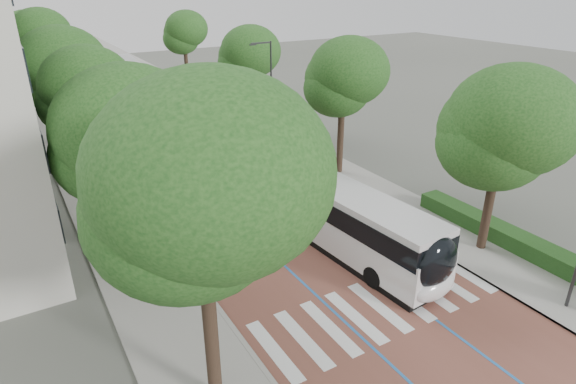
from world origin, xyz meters
name	(u,v)px	position (x,y,z in m)	size (l,w,h in m)	color
ground	(392,322)	(0.00, 0.00, 0.00)	(160.00, 160.00, 0.00)	#51544C
road	(132,107)	(0.00, 40.00, 0.01)	(11.00, 140.00, 0.02)	brown
sidewalk_left	(54,117)	(-7.50, 40.00, 0.06)	(4.00, 140.00, 0.12)	gray
sidewalk_right	(200,98)	(7.50, 40.00, 0.06)	(4.00, 140.00, 0.12)	gray
kerb_left	(75,114)	(-5.60, 40.00, 0.06)	(0.20, 140.00, 0.14)	gray
kerb_right	(183,100)	(5.60, 40.00, 0.06)	(0.20, 140.00, 0.14)	gray
zebra_crossing	(379,307)	(0.20, 1.00, 0.03)	(10.55, 3.60, 0.01)	silver
lane_line_left	(116,109)	(-1.60, 40.00, 0.02)	(0.12, 126.00, 0.01)	#2264AE
lane_line_right	(147,105)	(1.60, 40.00, 0.02)	(0.12, 126.00, 0.01)	#2264AE
hedge	(536,250)	(9.10, 0.00, 0.52)	(1.20, 14.00, 0.80)	#1B4016
streetlight_far	(269,85)	(6.62, 22.00, 4.82)	(1.82, 0.20, 8.00)	#2D2C2F
lamp_post_left	(168,189)	(-6.10, 8.00, 4.12)	(0.14, 0.14, 8.00)	#2D2C2F
trees_left	(68,78)	(-7.50, 23.48, 6.53)	(6.48, 61.22, 10.07)	black
trees_right	(303,72)	(7.70, 18.77, 6.20)	(5.94, 47.38, 8.63)	black
lead_bus	(309,199)	(1.57, 8.45, 1.63)	(3.91, 18.53, 3.20)	black
bus_queued_0	(205,126)	(2.03, 24.42, 1.62)	(3.31, 12.53, 3.20)	silver
bus_queued_1	(159,95)	(2.21, 37.32, 1.62)	(2.79, 12.45, 3.20)	silver
bus_queued_2	(129,74)	(2.47, 50.32, 1.62)	(3.29, 12.53, 3.20)	silver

